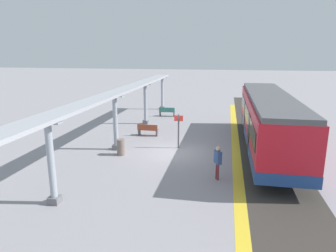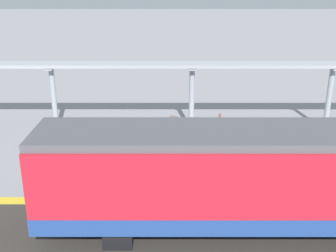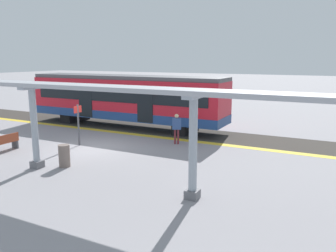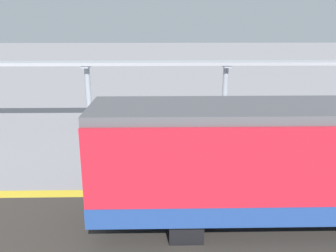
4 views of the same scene
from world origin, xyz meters
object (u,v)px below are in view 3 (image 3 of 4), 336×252
at_px(bench_near_end, 4,143).
at_px(train_near_carriage, 125,100).
at_px(trash_bin, 64,156).
at_px(platform_info_sign, 78,121).
at_px(canopy_pillar_third, 34,127).
at_px(canopy_pillar_fourth, 193,147).
at_px(passenger_waiting_near_edge, 177,125).

bearing_deg(bench_near_end, train_near_carriage, 167.73).
xyz_separation_m(trash_bin, platform_info_sign, (-3.16, -1.97, 0.85)).
bearing_deg(canopy_pillar_third, canopy_pillar_fourth, 90.00).
xyz_separation_m(bench_near_end, trash_bin, (0.50, 4.46, 0.04)).
bearing_deg(canopy_pillar_fourth, passenger_waiting_near_edge, -150.14).
bearing_deg(passenger_waiting_near_edge, train_near_carriage, -118.62).
xyz_separation_m(train_near_carriage, bench_near_end, (8.14, -1.77, -1.39)).
distance_m(canopy_pillar_fourth, trash_bin, 6.41).
xyz_separation_m(canopy_pillar_fourth, trash_bin, (-0.64, -6.25, -1.28)).
xyz_separation_m(canopy_pillar_third, canopy_pillar_fourth, (0.00, 7.20, 0.00)).
height_order(bench_near_end, passenger_waiting_near_edge, passenger_waiting_near_edge).
xyz_separation_m(canopy_pillar_third, passenger_waiting_near_edge, (-6.41, 3.51, -0.72)).
relative_size(platform_info_sign, passenger_waiting_near_edge, 1.32).
bearing_deg(trash_bin, canopy_pillar_fourth, 84.14).
bearing_deg(trash_bin, passenger_waiting_near_edge, 156.04).
relative_size(canopy_pillar_third, passenger_waiting_near_edge, 2.09).
xyz_separation_m(train_near_carriage, platform_info_sign, (5.48, 0.71, -0.51)).
distance_m(train_near_carriage, trash_bin, 9.15).
height_order(canopy_pillar_third, canopy_pillar_fourth, same).
bearing_deg(canopy_pillar_third, trash_bin, 124.08).
bearing_deg(train_near_carriage, trash_bin, 17.29).
bearing_deg(bench_near_end, passenger_waiting_near_edge, 126.90).
relative_size(train_near_carriage, bench_near_end, 9.37).
xyz_separation_m(canopy_pillar_fourth, passenger_waiting_near_edge, (-6.41, -3.68, -0.72)).
relative_size(canopy_pillar_third, trash_bin, 3.60).
relative_size(train_near_carriage, trash_bin, 14.56).
xyz_separation_m(canopy_pillar_fourth, bench_near_end, (-1.14, -10.71, -1.32)).
bearing_deg(passenger_waiting_near_edge, bench_near_end, -53.10).
relative_size(canopy_pillar_fourth, trash_bin, 3.60).
distance_m(canopy_pillar_fourth, passenger_waiting_near_edge, 7.43).
relative_size(canopy_pillar_third, canopy_pillar_fourth, 1.00).
bearing_deg(platform_info_sign, bench_near_end, -43.02).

